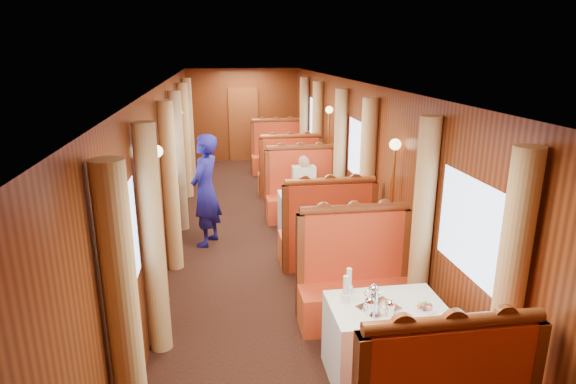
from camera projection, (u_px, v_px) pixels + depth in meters
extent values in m
cube|color=brown|center=(244.00, 125.00, 13.16)|extent=(0.80, 0.04, 2.00)
cube|color=white|center=(385.00, 341.00, 4.47)|extent=(1.05, 0.72, 0.75)
cube|color=red|center=(448.00, 380.00, 3.23)|extent=(1.30, 0.12, 0.80)
cylinder|color=brown|center=(454.00, 322.00, 3.10)|extent=(1.23, 0.10, 0.10)
cube|color=red|center=(356.00, 304.00, 5.41)|extent=(1.30, 0.55, 0.45)
cube|color=red|center=(353.00, 245.00, 5.44)|extent=(1.30, 0.12, 0.80)
cylinder|color=brown|center=(354.00, 209.00, 5.31)|extent=(1.23, 0.10, 0.10)
cube|color=white|center=(312.00, 217.00, 7.79)|extent=(1.05, 0.72, 0.75)
cube|color=red|center=(325.00, 248.00, 6.93)|extent=(1.30, 0.55, 0.45)
cube|color=red|center=(329.00, 212.00, 6.55)|extent=(1.30, 0.12, 0.80)
cylinder|color=brown|center=(330.00, 181.00, 6.42)|extent=(1.23, 0.10, 0.10)
cube|color=red|center=(302.00, 207.00, 8.73)|extent=(1.30, 0.55, 0.45)
cube|color=red|center=(300.00, 171.00, 8.76)|extent=(1.30, 0.12, 0.80)
cylinder|color=brown|center=(301.00, 147.00, 8.63)|extent=(1.23, 0.10, 0.10)
cube|color=white|center=(283.00, 167.00, 11.11)|extent=(1.05, 0.72, 0.75)
cube|color=red|center=(289.00, 184.00, 10.25)|extent=(1.30, 0.55, 0.45)
cube|color=red|center=(291.00, 157.00, 9.87)|extent=(1.30, 0.12, 0.80)
cylinder|color=brown|center=(291.00, 136.00, 9.74)|extent=(1.23, 0.10, 0.10)
cube|color=red|center=(278.00, 164.00, 12.05)|extent=(1.30, 0.55, 0.45)
cube|color=red|center=(277.00, 138.00, 12.07)|extent=(1.30, 0.12, 0.80)
cylinder|color=brown|center=(277.00, 120.00, 11.95)|extent=(1.23, 0.10, 0.10)
cube|color=silver|center=(379.00, 308.00, 4.30)|extent=(0.42, 0.37, 0.01)
cylinder|color=white|center=(425.00, 309.00, 4.29)|extent=(0.20, 0.20, 0.01)
cylinder|color=white|center=(345.00, 298.00, 4.40)|extent=(0.08, 0.08, 0.08)
cylinder|color=white|center=(346.00, 285.00, 4.36)|extent=(0.05, 0.05, 0.18)
cylinder|color=white|center=(349.00, 290.00, 4.55)|extent=(0.08, 0.08, 0.08)
cylinder|color=white|center=(349.00, 277.00, 4.51)|extent=(0.05, 0.05, 0.18)
cylinder|color=silver|center=(315.00, 191.00, 7.64)|extent=(0.06, 0.06, 0.14)
cylinder|color=silver|center=(284.00, 148.00, 10.98)|extent=(0.06, 0.06, 0.14)
cylinder|color=tan|center=(125.00, 331.00, 3.20)|extent=(0.22, 0.22, 2.35)
cylinder|color=tan|center=(153.00, 242.00, 4.68)|extent=(0.22, 0.22, 2.35)
cylinder|color=tan|center=(508.00, 301.00, 3.59)|extent=(0.22, 0.22, 2.35)
cylinder|color=tan|center=(422.00, 228.00, 5.07)|extent=(0.22, 0.22, 2.35)
cylinder|color=tan|center=(170.00, 188.00, 6.52)|extent=(0.22, 0.22, 2.35)
cylinder|color=tan|center=(178.00, 162.00, 8.00)|extent=(0.22, 0.22, 2.35)
cylinder|color=tan|center=(367.00, 180.00, 6.91)|extent=(0.22, 0.22, 2.35)
cylinder|color=tan|center=(340.00, 157.00, 8.39)|extent=(0.22, 0.22, 2.35)
cylinder|color=tan|center=(185.00, 141.00, 9.84)|extent=(0.22, 0.22, 2.35)
cylinder|color=tan|center=(189.00, 129.00, 11.32)|extent=(0.22, 0.22, 2.35)
cylinder|color=tan|center=(317.00, 138.00, 10.23)|extent=(0.22, 0.22, 2.35)
cylinder|color=tan|center=(304.00, 127.00, 11.71)|extent=(0.22, 0.22, 2.35)
cylinder|color=#BF8C3F|center=(163.00, 231.00, 5.67)|extent=(0.04, 0.04, 1.85)
sphere|color=#FFD18C|center=(157.00, 151.00, 5.40)|extent=(0.14, 0.14, 0.14)
cylinder|color=#BF8C3F|center=(390.00, 219.00, 6.06)|extent=(0.04, 0.04, 1.85)
sphere|color=#FFD18C|center=(395.00, 144.00, 5.79)|extent=(0.14, 0.14, 0.14)
cylinder|color=#BF8C3F|center=(182.00, 164.00, 8.99)|extent=(0.04, 0.04, 1.85)
sphere|color=#FFD18C|center=(179.00, 113.00, 8.72)|extent=(0.14, 0.14, 0.14)
cylinder|color=#BF8C3F|center=(328.00, 159.00, 9.38)|extent=(0.04, 0.04, 1.85)
sphere|color=#FFD18C|center=(329.00, 110.00, 9.11)|extent=(0.14, 0.14, 0.14)
imported|color=navy|center=(206.00, 191.00, 7.44)|extent=(0.64, 0.76, 1.76)
cube|color=beige|center=(304.00, 181.00, 8.45)|extent=(0.40, 0.24, 0.55)
sphere|color=tan|center=(304.00, 161.00, 8.35)|extent=(0.20, 0.20, 0.20)
cube|color=beige|center=(305.00, 197.00, 8.36)|extent=(0.36, 0.30, 0.14)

